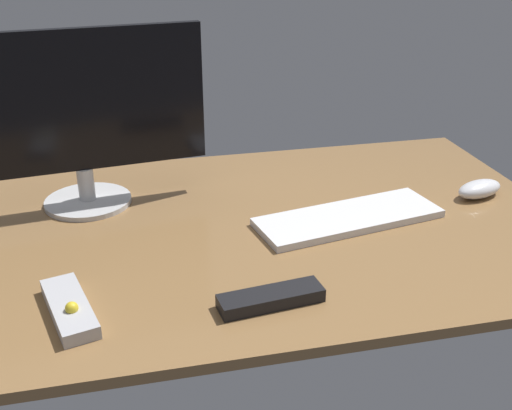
{
  "coord_description": "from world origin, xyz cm",
  "views": [
    {
      "loc": [
        -22.09,
        -114.49,
        61.8
      ],
      "look_at": [
        3.43,
        -3.07,
        8.0
      ],
      "focal_mm": 44.08,
      "sensor_mm": 36.0,
      "label": 1
    }
  ],
  "objects": [
    {
      "name": "desk",
      "position": [
        0.0,
        0.0,
        1.0
      ],
      "size": [
        140.0,
        84.0,
        2.0
      ],
      "primitive_type": "cube",
      "color": "olive",
      "rests_on": "ground"
    },
    {
      "name": "keyboard",
      "position": [
        23.65,
        -2.79,
        2.79
      ],
      "size": [
        41.63,
        20.58,
        1.58
      ],
      "primitive_type": "cube",
      "rotation": [
        0.0,
        0.0,
        0.19
      ],
      "color": "white",
      "rests_on": "desk"
    },
    {
      "name": "monitor",
      "position": [
        -30.3,
        18.58,
        22.61
      ],
      "size": [
        54.36,
        19.11,
        38.52
      ],
      "rotation": [
        0.0,
        0.0,
        0.12
      ],
      "color": "silver",
      "rests_on": "desk"
    },
    {
      "name": "computer_mouse",
      "position": [
        57.22,
        2.33,
        3.93
      ],
      "size": [
        13.14,
        8.94,
        3.87
      ],
      "primitive_type": "ellipsoid",
      "rotation": [
        0.0,
        0.0,
        0.29
      ],
      "color": "silver",
      "rests_on": "desk"
    },
    {
      "name": "tv_remote",
      "position": [
        -0.4,
        -29.2,
        3.17
      ],
      "size": [
        18.33,
        7.14,
        2.35
      ],
      "primitive_type": "cube",
      "rotation": [
        0.0,
        0.0,
        0.12
      ],
      "color": "black",
      "rests_on": "desk"
    },
    {
      "name": "media_remote",
      "position": [
        -32.66,
        -24.81,
        3.23
      ],
      "size": [
        10.2,
        18.8,
        3.79
      ],
      "rotation": [
        0.0,
        0.0,
        -1.31
      ],
      "color": "#B7B7BC",
      "rests_on": "desk"
    }
  ]
}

